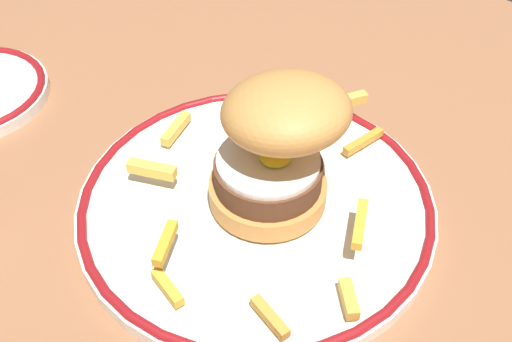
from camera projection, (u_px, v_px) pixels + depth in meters
ground_plane at (284, 292)px, 49.82cm from camera, size 112.51×101.53×4.00cm
dinner_plate at (256, 204)px, 52.73cm from camera, size 29.58×29.58×1.60cm
burger at (278, 143)px, 48.40cm from camera, size 13.57×13.30×11.67cm
fries_pile at (260, 190)px, 51.17cm from camera, size 24.66×26.90×2.64cm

